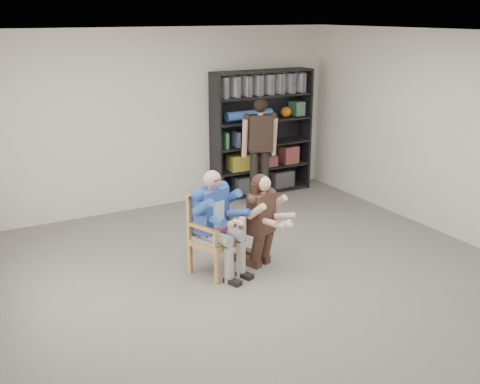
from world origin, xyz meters
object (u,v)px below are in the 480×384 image
standing_man (260,153)px  seated_man (216,223)px  kneeling_woman (263,222)px  armchair (216,234)px  bookshelf (262,133)px

standing_man → seated_man: bearing=-115.5°
kneeling_woman → standing_man: 2.35m
armchair → standing_man: (1.73, 1.91, 0.37)m
kneeling_woman → seated_man: bearing=147.8°
seated_man → standing_man: (1.73, 1.91, 0.23)m
armchair → kneeling_woman: size_ratio=0.84×
kneeling_woman → bookshelf: bearing=38.9°
seated_man → kneeling_woman: 0.59m
seated_man → kneeling_woman: bearing=-32.2°
kneeling_woman → standing_man: bearing=39.8°
kneeling_woman → bookshelf: bookshelf is taller
seated_man → bookshelf: size_ratio=0.61×
seated_man → bookshelf: bearing=28.9°
kneeling_woman → standing_man: (1.15, 2.03, 0.28)m
seated_man → standing_man: bearing=27.2°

